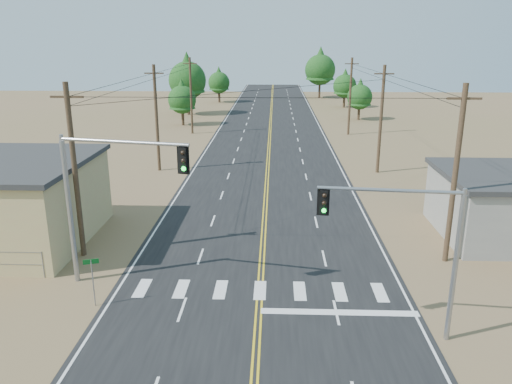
{
  "coord_description": "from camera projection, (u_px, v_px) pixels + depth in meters",
  "views": [
    {
      "loc": [
        0.65,
        -14.6,
        12.1
      ],
      "look_at": [
        -0.41,
        13.59,
        3.5
      ],
      "focal_mm": 35.0,
      "sensor_mm": 36.0,
      "label": 1
    }
  ],
  "objects": [
    {
      "name": "tree_left_near",
      "position": [
        182.0,
        97.0,
        72.94
      ],
      "size": [
        4.1,
        4.1,
        6.84
      ],
      "color": "#3F2D1E",
      "rests_on": "ground"
    },
    {
      "name": "road",
      "position": [
        267.0,
        177.0,
        46.18
      ],
      "size": [
        15.0,
        200.0,
        0.02
      ],
      "primitive_type": "cube",
      "color": "black",
      "rests_on": "ground"
    },
    {
      "name": "utility_pole_right_mid",
      "position": [
        381.0,
        119.0,
        46.22
      ],
      "size": [
        1.8,
        0.3,
        10.0
      ],
      "color": "#4C3826",
      "rests_on": "ground"
    },
    {
      "name": "signal_mast_right",
      "position": [
        415.0,
        238.0,
        19.99
      ],
      "size": [
        5.74,
        0.78,
        6.64
      ],
      "rotation": [
        0.0,
        0.0,
        -0.1
      ],
      "color": "gray",
      "rests_on": "ground"
    },
    {
      "name": "signal_mast_left",
      "position": [
        102.0,
        187.0,
        24.24
      ],
      "size": [
        6.56,
        1.66,
        7.76
      ],
      "rotation": [
        0.0,
        0.0,
        -0.2
      ],
      "color": "gray",
      "rests_on": "ground"
    },
    {
      "name": "tree_right_mid",
      "position": [
        345.0,
        84.0,
        92.39
      ],
      "size": [
        4.32,
        4.32,
        7.19
      ],
      "color": "#3F2D1E",
      "rests_on": "ground"
    },
    {
      "name": "tree_left_mid",
      "position": [
        187.0,
        76.0,
        82.94
      ],
      "size": [
        6.22,
        6.22,
        10.37
      ],
      "color": "#3F2D1E",
      "rests_on": "ground"
    },
    {
      "name": "tree_right_far",
      "position": [
        320.0,
        67.0,
        107.48
      ],
      "size": [
        6.54,
        6.54,
        10.9
      ],
      "color": "#3F2D1E",
      "rests_on": "ground"
    },
    {
      "name": "tree_left_far",
      "position": [
        219.0,
        80.0,
        100.12
      ],
      "size": [
        4.29,
        4.29,
        7.15
      ],
      "color": "#3F2D1E",
      "rests_on": "ground"
    },
    {
      "name": "utility_pole_right_near",
      "position": [
        455.0,
        174.0,
        27.1
      ],
      "size": [
        1.8,
        0.3,
        10.0
      ],
      "color": "#4C3826",
      "rests_on": "ground"
    },
    {
      "name": "street_sign",
      "position": [
        92.0,
        275.0,
        23.28
      ],
      "size": [
        0.69,
        0.24,
        2.4
      ],
      "rotation": [
        0.0,
        0.0,
        0.31
      ],
      "color": "gray",
      "rests_on": "ground"
    },
    {
      "name": "utility_pole_right_far",
      "position": [
        350.0,
        96.0,
        65.34
      ],
      "size": [
        1.8,
        0.3,
        10.0
      ],
      "color": "#4C3826",
      "rests_on": "ground"
    },
    {
      "name": "utility_pole_left_mid",
      "position": [
        157.0,
        118.0,
        46.98
      ],
      "size": [
        1.8,
        0.3,
        10.0
      ],
      "color": "#4C3826",
      "rests_on": "ground"
    },
    {
      "name": "utility_pole_left_near",
      "position": [
        75.0,
        171.0,
        27.86
      ],
      "size": [
        1.8,
        0.3,
        10.0
      ],
      "color": "#4C3826",
      "rests_on": "ground"
    },
    {
      "name": "tree_right_near",
      "position": [
        360.0,
        94.0,
        78.04
      ],
      "size": [
        3.91,
        3.91,
        6.51
      ],
      "color": "#3F2D1E",
      "rests_on": "ground"
    },
    {
      "name": "utility_pole_left_far",
      "position": [
        191.0,
        95.0,
        66.1
      ],
      "size": [
        1.8,
        0.3,
        10.0
      ],
      "color": "#4C3826",
      "rests_on": "ground"
    }
  ]
}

